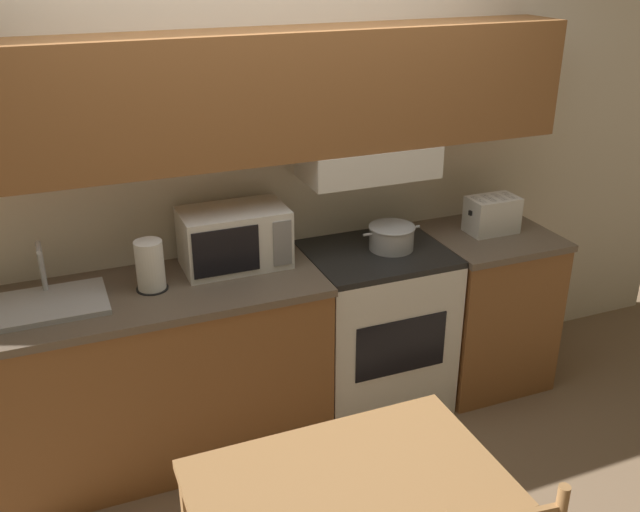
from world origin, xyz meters
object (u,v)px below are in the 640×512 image
(toaster, at_px, (492,214))
(paper_towel_roll, at_px, (150,266))
(microwave, at_px, (234,238))
(sink_basin, at_px, (48,303))
(dining_table, at_px, (348,512))
(stove_range, at_px, (374,328))
(cooking_pot, at_px, (392,236))

(toaster, distance_m, paper_towel_roll, 1.82)
(microwave, distance_m, paper_towel_roll, 0.44)
(sink_basin, bearing_deg, toaster, 0.44)
(dining_table, bearing_deg, stove_range, 60.49)
(cooking_pot, relative_size, sink_basin, 0.64)
(stove_range, relative_size, dining_table, 0.89)
(stove_range, xyz_separation_m, sink_basin, (-1.58, -0.01, 0.46))
(toaster, height_order, dining_table, toaster)
(toaster, height_order, sink_basin, sink_basin)
(paper_towel_roll, bearing_deg, sink_basin, -179.10)
(dining_table, bearing_deg, microwave, 88.13)
(microwave, distance_m, sink_basin, 0.88)
(cooking_pot, bearing_deg, stove_range, -177.54)
(microwave, bearing_deg, dining_table, -91.87)
(toaster, relative_size, sink_basin, 0.57)
(stove_range, height_order, microwave, microwave)
(paper_towel_roll, bearing_deg, microwave, 14.69)
(cooking_pot, bearing_deg, microwave, 172.40)
(cooking_pot, relative_size, toaster, 1.14)
(cooking_pot, xyz_separation_m, toaster, (0.60, 0.01, 0.03))
(sink_basin, xyz_separation_m, paper_towel_roll, (0.45, 0.01, 0.10))
(stove_range, height_order, cooking_pot, cooking_pot)
(sink_basin, distance_m, paper_towel_roll, 0.46)
(stove_range, height_order, toaster, toaster)
(stove_range, xyz_separation_m, paper_towel_roll, (-1.13, -0.00, 0.56))
(sink_basin, bearing_deg, stove_range, 0.30)
(paper_towel_roll, bearing_deg, dining_table, -74.42)
(cooking_pot, distance_m, paper_towel_roll, 1.21)
(cooking_pot, xyz_separation_m, microwave, (-0.79, 0.11, 0.08))
(cooking_pot, xyz_separation_m, paper_towel_roll, (-1.21, -0.00, 0.05))
(microwave, xyz_separation_m, sink_basin, (-0.87, -0.12, -0.12))
(cooking_pot, relative_size, paper_towel_roll, 1.36)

